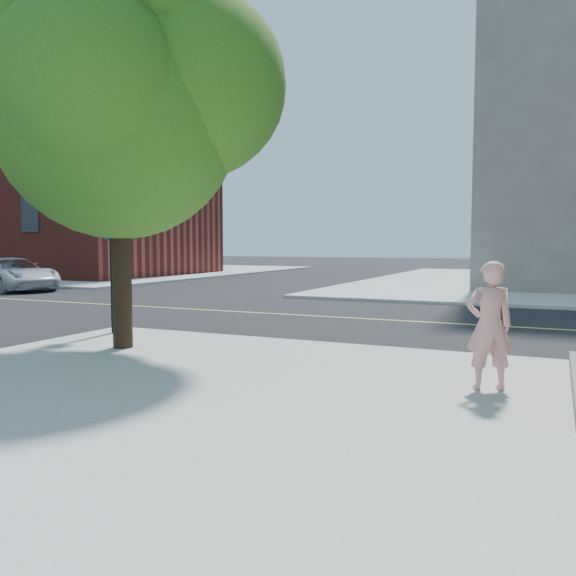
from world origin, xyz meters
The scene contains 8 objects.
ground centered at (0.00, 0.00, 0.00)m, with size 140.00×140.00×0.00m, color black.
road_ew centered at (0.00, 4.50, 0.01)m, with size 140.00×9.00×0.01m, color black.
sidewalk_nw centered at (-23.00, 21.50, 0.06)m, with size 26.00×25.00×0.12m, color #ACACAC.
church centered at (-20.00, 18.00, 7.18)m, with size 15.20×12.00×14.40m.
man_on_phone centered at (7.40, -2.61, 0.96)m, with size 0.61×0.40×1.68m, color #E39A92.
street_tree centered at (1.08, -2.11, 4.79)m, with size 5.45×4.96×7.23m.
signal_pole centered at (-2.63, -0.79, 3.85)m, with size 4.04×0.46×4.57m.
car_a centered at (-13.09, 7.40, 0.71)m, with size 2.34×5.08×1.41m, color silver.
Camera 1 is at (8.17, -10.60, 2.03)m, focal length 36.73 mm.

